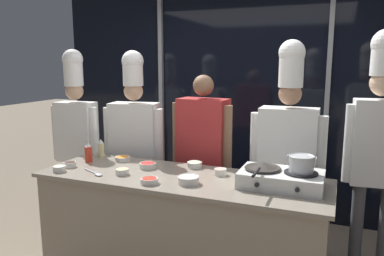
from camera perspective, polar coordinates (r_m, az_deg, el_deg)
The scene contains 22 objects.
window_wall_back at distance 4.52m, azimuth 7.04°, elevation 3.89°, with size 4.72×0.09×2.70m.
demo_counter at distance 3.17m, azimuth -1.75°, elevation -15.43°, with size 2.32×0.76×0.93m.
portable_stove at distance 2.82m, azimuth 13.43°, elevation -7.52°, with size 0.59×0.39×0.13m.
frying_pan at distance 2.81m, azimuth 10.73°, elevation -5.63°, with size 0.27×0.47×0.05m.
stock_pot at distance 2.77m, azimuth 16.34°, elevation -5.19°, with size 0.21×0.18×0.12m.
squeeze_bottle_oil at distance 3.67m, azimuth -13.70°, elevation -3.06°, with size 0.06×0.06×0.17m.
squeeze_bottle_chili at distance 3.52m, azimuth -15.50°, elevation -3.64°, with size 0.07×0.07×0.18m.
prep_bowl_ginger at distance 3.09m, azimuth -10.60°, elevation -6.50°, with size 0.11×0.11×0.05m.
prep_bowl_bean_sprouts at distance 3.31m, azimuth -19.57°, elevation -5.81°, with size 0.11×0.11×0.05m.
prep_bowl_carrots at distance 3.51m, azimuth -10.52°, elevation -4.56°, with size 0.14×0.14×0.04m.
prep_bowl_noodles at distance 3.23m, azimuth 0.40°, elevation -5.55°, with size 0.13×0.13×0.05m.
prep_bowl_soy_glaze at distance 3.42m, azimuth -18.11°, elevation -5.24°, with size 0.11×0.11×0.04m.
prep_bowl_shrimp at distance 3.03m, azimuth 4.34°, elevation -6.61°, with size 0.10×0.10×0.05m.
prep_bowl_bell_pepper at distance 3.23m, azimuth -6.75°, elevation -5.63°, with size 0.14×0.14×0.05m.
prep_bowl_onion at distance 2.82m, azimuth -0.55°, elevation -7.84°, with size 0.16×0.16×0.06m.
prep_bowl_chili_flakes at distance 2.84m, azimuth -6.53°, elevation -7.93°, with size 0.14×0.14×0.04m.
serving_spoon_slotted at distance 3.14m, azimuth -14.38°, elevation -6.74°, with size 0.25×0.14×0.02m.
chef_head at distance 4.16m, azimuth -17.22°, elevation -0.09°, with size 0.54×0.24×1.96m.
chef_sous at distance 3.81m, azimuth -8.75°, elevation -1.18°, with size 0.62×0.31×1.94m.
person_guest at distance 3.58m, azimuth 1.67°, elevation -2.85°, with size 0.61×0.29×1.71m.
chef_line at distance 3.29m, azimuth 14.37°, elevation -2.66°, with size 0.63×0.25×2.01m.
chef_pastry at distance 3.31m, azimuth 26.59°, elevation -1.04°, with size 0.52×0.24×2.08m.
Camera 1 is at (1.15, -2.62, 1.83)m, focal length 35.00 mm.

